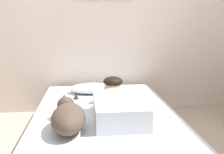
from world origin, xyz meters
TOP-DOWN VIEW (x-y plane):
  - back_wall at (-0.00, 1.39)m, footprint 3.82×0.12m
  - bed at (-0.06, 0.25)m, footprint 1.32×1.99m
  - pillow at (-0.17, 0.87)m, footprint 0.52×0.32m
  - person_lying at (0.04, 0.11)m, footprint 0.43×0.92m
  - dog at (-0.38, -0.18)m, footprint 0.26×0.57m
  - coffee_cup at (0.01, 0.56)m, footprint 0.12×0.09m
  - cell_phone at (0.09, -0.24)m, footprint 0.07×0.14m

SIDE VIEW (x-z plane):
  - bed at x=-0.06m, z-range 0.00..0.37m
  - cell_phone at x=0.09m, z-range 0.37..0.38m
  - coffee_cup at x=0.01m, z-range 0.37..0.45m
  - pillow at x=-0.17m, z-range 0.37..0.48m
  - dog at x=-0.38m, z-range 0.37..0.58m
  - person_lying at x=0.04m, z-range 0.34..0.61m
  - back_wall at x=0.00m, z-range 0.00..2.50m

